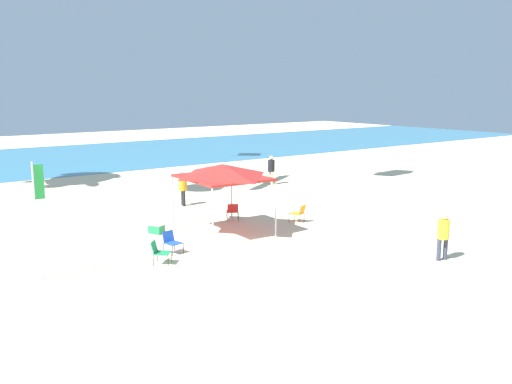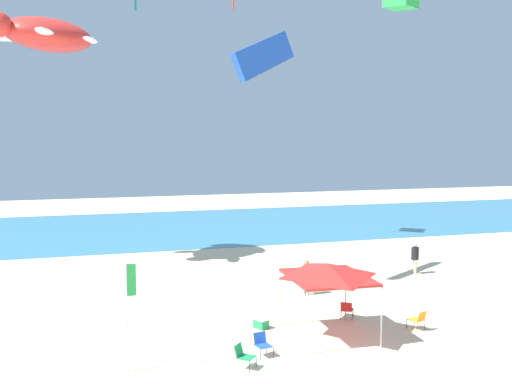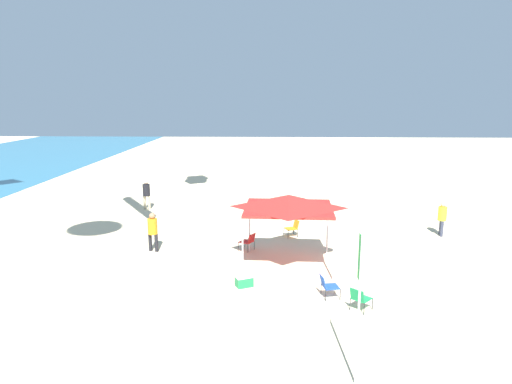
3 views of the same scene
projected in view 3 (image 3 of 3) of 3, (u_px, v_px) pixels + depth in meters
ground at (381, 275)px, 17.83m from camera, size 120.00×120.00×0.10m
canopy_tent at (289, 203)px, 18.30m from camera, size 3.19×3.64×2.96m
folding_chair_facing_ocean at (248, 241)px, 20.42m from camera, size 0.76×0.80×0.82m
folding_chair_left_of_tent at (328, 285)px, 15.64m from camera, size 0.64×0.72×0.82m
folding_chair_right_of_tent at (293, 227)px, 22.54m from camera, size 0.71×0.77×0.82m
folding_chair_near_cooler at (360, 297)px, 14.67m from camera, size 0.81×0.80×0.82m
cooler_box at (244, 281)px, 16.64m from camera, size 0.63×0.73×0.40m
banner_flag at (359, 295)px, 10.62m from camera, size 0.36×0.06×3.82m
person_near_umbrella at (442, 216)px, 22.52m from camera, size 0.46×0.41×1.74m
person_by_tent at (146, 192)px, 27.82m from camera, size 0.44×0.47×1.84m
person_far_stroller at (153, 229)px, 20.24m from camera, size 0.42×0.46×1.78m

